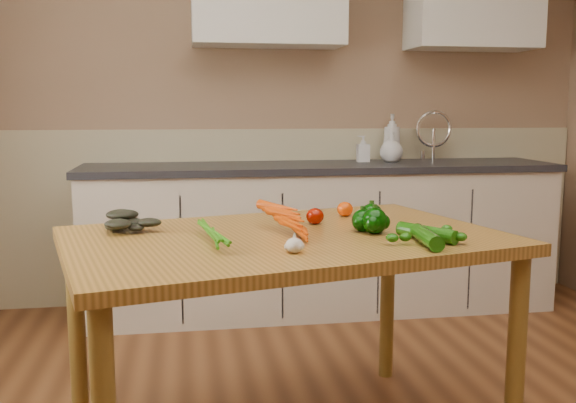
# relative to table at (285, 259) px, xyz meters

# --- Properties ---
(room) EXTENTS (4.04, 5.04, 2.64)m
(room) POSITION_rel_table_xyz_m (0.27, -0.41, 0.54)
(room) COLOR brown
(room) RESTS_ON ground
(counter_run) EXTENTS (2.84, 0.64, 1.14)m
(counter_run) POSITION_rel_table_xyz_m (0.48, 1.61, -0.25)
(counter_run) COLOR beige
(counter_run) RESTS_ON ground
(table) EXTENTS (1.66, 1.27, 0.79)m
(table) POSITION_rel_table_xyz_m (0.00, 0.00, 0.00)
(table) COLOR #A4722F
(table) RESTS_ON ground
(soap_bottle_a) EXTENTS (0.15, 0.15, 0.30)m
(soap_bottle_a) POSITION_rel_table_xyz_m (0.97, 1.77, 0.34)
(soap_bottle_a) COLOR silver
(soap_bottle_a) RESTS_ON counter_run
(soap_bottle_b) EXTENTS (0.08, 0.08, 0.16)m
(soap_bottle_b) POSITION_rel_table_xyz_m (0.76, 1.70, 0.28)
(soap_bottle_b) COLOR silver
(soap_bottle_b) RESTS_ON counter_run
(soap_bottle_c) EXTENTS (0.17, 0.17, 0.19)m
(soap_bottle_c) POSITION_rel_table_xyz_m (0.93, 1.67, 0.29)
(soap_bottle_c) COLOR silver
(soap_bottle_c) RESTS_ON counter_run
(carrot_bunch) EXTENTS (0.32, 0.27, 0.07)m
(carrot_bunch) POSITION_rel_table_xyz_m (-0.08, -0.02, 0.13)
(carrot_bunch) COLOR #D24404
(carrot_bunch) RESTS_ON table
(leafy_greens) EXTENTS (0.21, 0.19, 0.11)m
(leafy_greens) POSITION_rel_table_xyz_m (-0.55, 0.16, 0.14)
(leafy_greens) COLOR black
(leafy_greens) RESTS_ON table
(garlic_bulb) EXTENTS (0.06, 0.06, 0.05)m
(garlic_bulb) POSITION_rel_table_xyz_m (-0.02, -0.29, 0.11)
(garlic_bulb) COLOR beige
(garlic_bulb) RESTS_ON table
(pepper_a) EXTENTS (0.08, 0.08, 0.08)m
(pepper_a) POSITION_rel_table_xyz_m (0.28, 0.01, 0.13)
(pepper_a) COLOR #043102
(pepper_a) RESTS_ON table
(pepper_b) EXTENTS (0.09, 0.09, 0.09)m
(pepper_b) POSITION_rel_table_xyz_m (0.34, 0.09, 0.13)
(pepper_b) COLOR #043102
(pepper_b) RESTS_ON table
(pepper_c) EXTENTS (0.09, 0.09, 0.09)m
(pepper_c) POSITION_rel_table_xyz_m (0.31, -0.03, 0.13)
(pepper_c) COLOR #043102
(pepper_c) RESTS_ON table
(tomato_a) EXTENTS (0.07, 0.07, 0.06)m
(tomato_a) POSITION_rel_table_xyz_m (0.14, 0.18, 0.12)
(tomato_a) COLOR #911102
(tomato_a) RESTS_ON table
(tomato_b) EXTENTS (0.07, 0.07, 0.06)m
(tomato_b) POSITION_rel_table_xyz_m (0.30, 0.34, 0.12)
(tomato_b) COLOR #DA4005
(tomato_b) RESTS_ON table
(tomato_c) EXTENTS (0.06, 0.06, 0.06)m
(tomato_c) POSITION_rel_table_xyz_m (0.39, 0.26, 0.12)
(tomato_c) COLOR #DA4005
(tomato_c) RESTS_ON table
(zucchini_a) EXTENTS (0.16, 0.22, 0.05)m
(zucchini_a) POSITION_rel_table_xyz_m (0.45, -0.17, 0.11)
(zucchini_a) COLOR #134A08
(zucchini_a) RESTS_ON table
(zucchini_b) EXTENTS (0.07, 0.23, 0.05)m
(zucchini_b) POSITION_rel_table_xyz_m (0.42, -0.24, 0.11)
(zucchini_b) COLOR #134A08
(zucchini_b) RESTS_ON table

